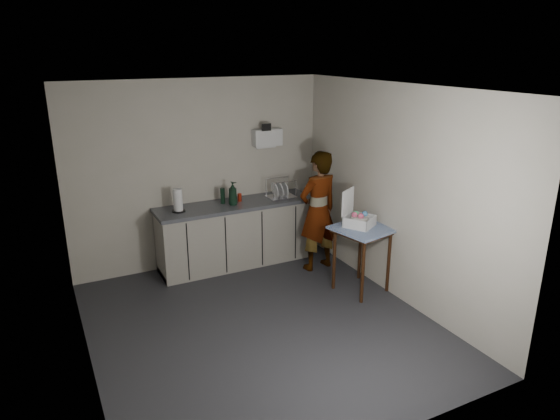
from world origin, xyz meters
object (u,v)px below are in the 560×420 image
paper_towel (178,201)px  dish_rack (281,193)px  side_table (363,236)px  soda_can (240,197)px  kitchen_counter (236,235)px  dark_bottle (223,196)px  standing_man (318,211)px  soap_bottle (233,193)px  bakery_box (358,218)px

paper_towel → dish_rack: 1.50m
dish_rack → side_table: bearing=-73.9°
soda_can → side_table: bearing=-56.8°
side_table → paper_towel: (-1.91, 1.47, 0.32)m
kitchen_counter → dish_rack: size_ratio=5.69×
dark_bottle → paper_towel: 0.66m
standing_man → paper_towel: standing_man is taller
soap_bottle → paper_towel: bearing=176.8°
soda_can → dish_rack: 0.60m
soap_bottle → dark_bottle: 0.17m
side_table → standing_man: standing_man is taller
standing_man → soap_bottle: bearing=-38.5°
side_table → paper_towel: 2.43m
dark_bottle → soap_bottle: bearing=-48.8°
side_table → soda_can: bearing=110.9°
paper_towel → bakery_box: 2.35m
standing_man → bakery_box: (0.12, -0.76, 0.11)m
soda_can → dish_rack: size_ratio=0.28×
side_table → soap_bottle: 1.87m
bakery_box → dark_bottle: bearing=99.1°
soda_can → dark_bottle: (-0.25, 0.00, 0.06)m
dark_bottle → bakery_box: bearing=-49.9°
standing_man → soap_bottle: 1.20m
bakery_box → soap_bottle: bearing=99.0°
side_table → standing_man: size_ratio=0.51×
standing_man → paper_towel: size_ratio=5.40×
standing_man → side_table: bearing=91.6°
side_table → dark_bottle: bearing=116.8°
side_table → dish_rack: bearing=93.8°
side_table → standing_man: (-0.15, 0.84, 0.10)m
kitchen_counter → soap_bottle: (-0.06, -0.06, 0.65)m
soda_can → dark_bottle: size_ratio=0.50×
dark_bottle → paper_towel: size_ratio=0.71×
kitchen_counter → soap_bottle: 0.65m
kitchen_counter → soda_can: size_ratio=20.23×
side_table → dish_rack: (-0.42, 1.44, 0.23)m
side_table → standing_man: bearing=87.5°
kitchen_counter → dark_bottle: bearing=158.3°
kitchen_counter → bakery_box: bearing=-52.5°
dish_rack → soap_bottle: bearing=-179.1°
paper_towel → standing_man: bearing=-19.8°
soda_can → dish_rack: bearing=-10.0°
paper_towel → dark_bottle: bearing=6.7°
soda_can → kitchen_counter: bearing=-145.5°
dark_bottle → bakery_box: 1.92m
side_table → paper_towel: paper_towel is taller
dark_bottle → paper_towel: (-0.65, -0.08, 0.04)m
kitchen_counter → side_table: (1.10, -1.49, 0.31)m
kitchen_counter → bakery_box: 1.85m
kitchen_counter → side_table: size_ratio=2.64×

